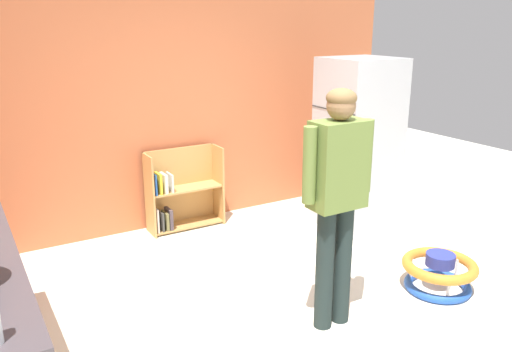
{
  "coord_description": "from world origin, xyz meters",
  "views": [
    {
      "loc": [
        -2.1,
        -2.78,
        2.14
      ],
      "look_at": [
        -0.18,
        0.46,
        1.01
      ],
      "focal_mm": 36.7,
      "sensor_mm": 36.0,
      "label": 1
    }
  ],
  "objects_px": {
    "refrigerator": "(358,144)",
    "baby_walker": "(439,272)",
    "bookshelf": "(179,194)",
    "standing_person": "(337,189)"
  },
  "relations": [
    {
      "from": "bookshelf",
      "to": "baby_walker",
      "type": "height_order",
      "value": "bookshelf"
    },
    {
      "from": "bookshelf",
      "to": "standing_person",
      "type": "distance_m",
      "value": 2.4
    },
    {
      "from": "bookshelf",
      "to": "baby_walker",
      "type": "relative_size",
      "value": 1.41
    },
    {
      "from": "bookshelf",
      "to": "standing_person",
      "type": "height_order",
      "value": "standing_person"
    },
    {
      "from": "bookshelf",
      "to": "standing_person",
      "type": "bearing_deg",
      "value": -84.38
    },
    {
      "from": "refrigerator",
      "to": "bookshelf",
      "type": "height_order",
      "value": "refrigerator"
    },
    {
      "from": "bookshelf",
      "to": "standing_person",
      "type": "relative_size",
      "value": 0.49
    },
    {
      "from": "refrigerator",
      "to": "baby_walker",
      "type": "bearing_deg",
      "value": -103.96
    },
    {
      "from": "baby_walker",
      "to": "refrigerator",
      "type": "bearing_deg",
      "value": 76.04
    },
    {
      "from": "standing_person",
      "to": "baby_walker",
      "type": "distance_m",
      "value": 1.38
    }
  ]
}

